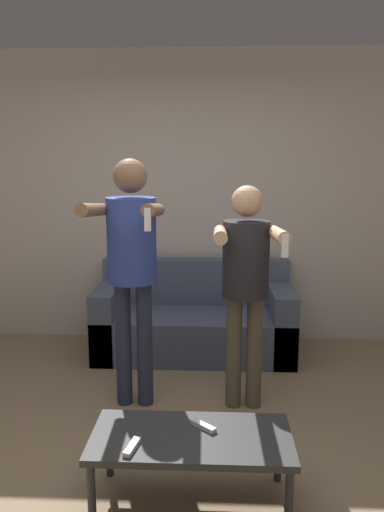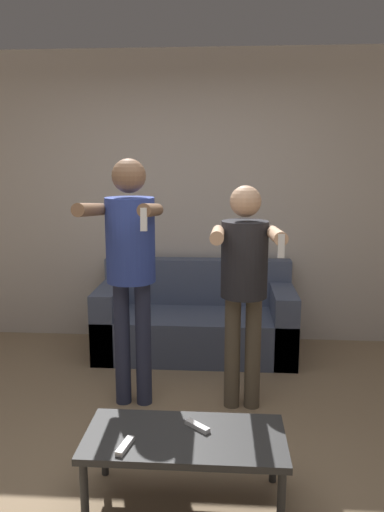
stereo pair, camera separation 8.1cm
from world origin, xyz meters
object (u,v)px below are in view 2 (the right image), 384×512
object	(u,v)px
coffee_table	(185,442)
remote_far	(197,426)
person_standing_right	(244,273)
remote_near	(125,446)
couch	(196,322)
person_standing_left	(130,253)

from	to	relation	value
coffee_table	remote_far	size ratio (longest dim) A/B	7.34
remote_far	person_standing_right	bearing A→B (deg)	74.59
remote_near	remote_far	bearing A→B (deg)	31.42
couch	person_standing_right	bearing A→B (deg)	-69.35
couch	person_standing_left	xyz separation A→B (m)	(-0.39, -1.02, 0.82)
couch	remote_near	bearing A→B (deg)	-95.45
person_standing_left	remote_far	size ratio (longest dim) A/B	12.65
person_standing_left	remote_near	size ratio (longest dim) A/B	11.20
couch	person_standing_left	world-z (taller)	person_standing_left
remote_far	coffee_table	bearing A→B (deg)	-130.13
person_standing_left	coffee_table	size ratio (longest dim) A/B	1.72
person_standing_left	remote_far	bearing A→B (deg)	-61.67
person_standing_right	coffee_table	xyz separation A→B (m)	(-0.32, -1.01, -0.64)
remote_near	coffee_table	bearing A→B (deg)	26.06
coffee_table	person_standing_right	bearing A→B (deg)	72.55
couch	remote_far	world-z (taller)	couch
person_standing_left	remote_far	xyz separation A→B (m)	(0.51, -0.95, -0.71)
couch	person_standing_right	xyz separation A→B (m)	(0.39, -1.02, 0.70)
couch	person_standing_right	distance (m)	1.30
person_standing_left	coffee_table	distance (m)	1.35
remote_near	remote_far	distance (m)	0.39
couch	person_standing_right	world-z (taller)	person_standing_right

